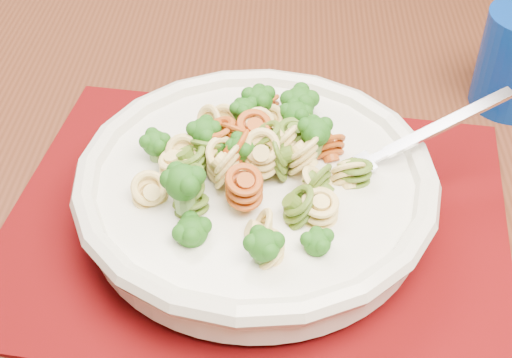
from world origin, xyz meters
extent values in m
cube|color=#4F2616|center=(-0.02, 0.12, 0.72)|extent=(1.55, 1.21, 0.04)
cube|color=#4C0308|center=(-0.09, 0.05, 0.74)|extent=(0.49, 0.44, 0.00)
cylinder|color=silver|center=(-0.09, 0.06, 0.75)|extent=(0.12, 0.12, 0.01)
cylinder|color=silver|center=(-0.09, 0.06, 0.77)|extent=(0.27, 0.27, 0.03)
torus|color=silver|center=(-0.09, 0.06, 0.79)|extent=(0.29, 0.29, 0.02)
camera|label=1|loc=(-0.18, -0.35, 1.16)|focal=50.00mm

